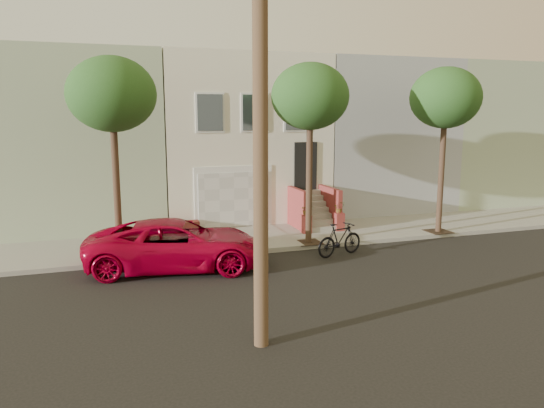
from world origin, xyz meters
name	(u,v)px	position (x,y,z in m)	size (l,w,h in m)	color
ground	(328,283)	(0.00, 0.00, 0.00)	(90.00, 90.00, 0.00)	black
sidewalk	(269,238)	(0.00, 5.35, 0.07)	(40.00, 3.70, 0.15)	gray
house_row	(231,136)	(0.00, 11.19, 3.64)	(33.10, 11.70, 7.00)	beige
tree_left	(112,96)	(-5.50, 3.90, 5.26)	(2.70, 2.57, 6.30)	#2D2116
tree_mid	(310,98)	(1.00, 3.90, 5.26)	(2.70, 2.57, 6.30)	#2D2116
tree_right	(446,99)	(6.50, 3.90, 5.26)	(2.70, 2.57, 6.30)	#2D2116
pickup_truck	(177,244)	(-3.84, 2.72, 0.76)	(2.53, 5.48, 1.52)	#AB0123
motorcycle	(340,239)	(1.54, 2.46, 0.56)	(0.53, 1.87, 1.12)	black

